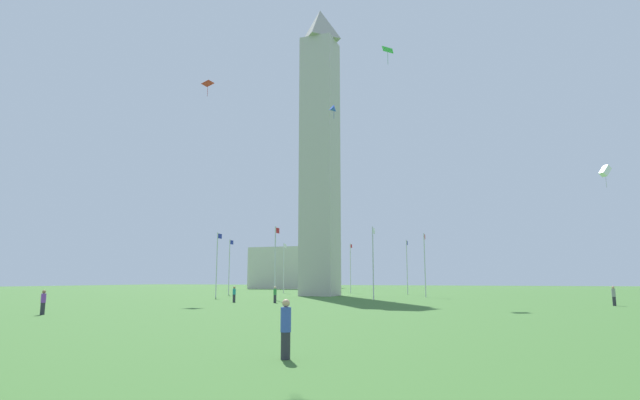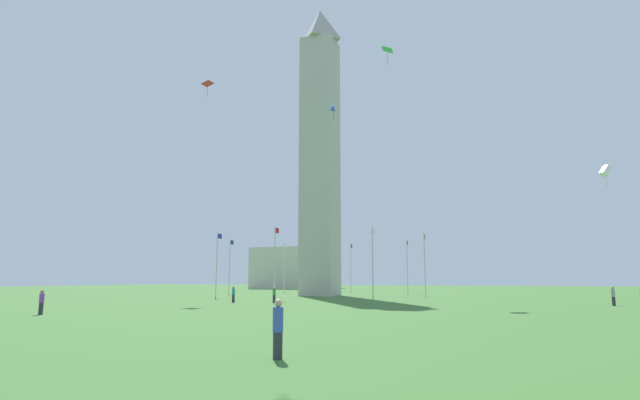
{
  "view_description": "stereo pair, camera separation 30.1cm",
  "coord_description": "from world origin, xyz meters",
  "px_view_note": "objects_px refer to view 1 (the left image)",
  "views": [
    {
      "loc": [
        -68.63,
        -25.59,
        2.38
      ],
      "look_at": [
        0.0,
        0.0,
        14.01
      ],
      "focal_mm": 28.05,
      "sensor_mm": 36.0,
      "label": 1
    },
    {
      "loc": [
        -68.52,
        -25.87,
        2.38
      ],
      "look_at": [
        0.0,
        0.0,
        14.01
      ],
      "focal_mm": 28.05,
      "sensor_mm": 36.0,
      "label": 2
    }
  ],
  "objects_px": {
    "flagpole_s": "(275,259)",
    "person_green_shirt": "(275,295)",
    "flagpole_se": "(217,262)",
    "flagpole_w": "(425,262)",
    "flagpole_nw": "(407,264)",
    "flagpole_n": "(351,266)",
    "person_blue_shirt": "(286,329)",
    "person_gray_shirt": "(614,296)",
    "flagpole_sw": "(373,259)",
    "flagpole_e": "(229,264)",
    "kite_white_box": "(605,171)",
    "person_purple_shirt": "(43,302)",
    "kite_green_diamond": "(388,50)",
    "obelisk_monument": "(320,147)",
    "flagpole_ne": "(284,266)",
    "person_teal_shirt": "(234,294)",
    "kite_red_diamond": "(208,84)",
    "distant_building": "(295,269)",
    "kite_blue_delta": "(334,110)"
  },
  "relations": [
    {
      "from": "obelisk_monument",
      "to": "person_purple_shirt",
      "type": "height_order",
      "value": "obelisk_monument"
    },
    {
      "from": "flagpole_w",
      "to": "kite_red_diamond",
      "type": "relative_size",
      "value": 4.26
    },
    {
      "from": "person_purple_shirt",
      "to": "person_teal_shirt",
      "type": "xyz_separation_m",
      "value": [
        20.71,
        -2.77,
        -0.01
      ]
    },
    {
      "from": "person_green_shirt",
      "to": "person_teal_shirt",
      "type": "bearing_deg",
      "value": 106.05
    },
    {
      "from": "flagpole_sw",
      "to": "flagpole_nw",
      "type": "xyz_separation_m",
      "value": [
        21.4,
        -0.0,
        0.0
      ]
    },
    {
      "from": "person_purple_shirt",
      "to": "person_gray_shirt",
      "type": "height_order",
      "value": "person_gray_shirt"
    },
    {
      "from": "flagpole_se",
      "to": "flagpole_w",
      "type": "xyz_separation_m",
      "value": [
        10.7,
        -25.83,
        0.0
      ]
    },
    {
      "from": "flagpole_nw",
      "to": "flagpole_sw",
      "type": "bearing_deg",
      "value": 180.0
    },
    {
      "from": "person_gray_shirt",
      "to": "flagpole_ne",
      "type": "bearing_deg",
      "value": -23.74
    },
    {
      "from": "flagpole_e",
      "to": "flagpole_s",
      "type": "distance_m",
      "value": 21.4
    },
    {
      "from": "flagpole_e",
      "to": "kite_green_diamond",
      "type": "distance_m",
      "value": 39.62
    },
    {
      "from": "person_purple_shirt",
      "to": "person_gray_shirt",
      "type": "relative_size",
      "value": 0.93
    },
    {
      "from": "kite_white_box",
      "to": "flagpole_ne",
      "type": "bearing_deg",
      "value": 75.44
    },
    {
      "from": "flagpole_e",
      "to": "flagpole_w",
      "type": "height_order",
      "value": "same"
    },
    {
      "from": "flagpole_sw",
      "to": "person_green_shirt",
      "type": "bearing_deg",
      "value": 146.5
    },
    {
      "from": "obelisk_monument",
      "to": "flagpole_n",
      "type": "distance_m",
      "value": 23.17
    },
    {
      "from": "person_teal_shirt",
      "to": "flagpole_w",
      "type": "bearing_deg",
      "value": -29.62
    },
    {
      "from": "flagpole_e",
      "to": "person_gray_shirt",
      "type": "height_order",
      "value": "flagpole_e"
    },
    {
      "from": "flagpole_n",
      "to": "person_blue_shirt",
      "type": "xyz_separation_m",
      "value": [
        -69.62,
        -19.19,
        -3.8
      ]
    },
    {
      "from": "flagpole_se",
      "to": "person_gray_shirt",
      "type": "distance_m",
      "value": 45.66
    },
    {
      "from": "flagpole_w",
      "to": "person_gray_shirt",
      "type": "distance_m",
      "value": 25.6
    },
    {
      "from": "flagpole_ne",
      "to": "person_teal_shirt",
      "type": "height_order",
      "value": "flagpole_ne"
    },
    {
      "from": "flagpole_s",
      "to": "flagpole_sw",
      "type": "bearing_deg",
      "value": -67.5
    },
    {
      "from": "flagpole_w",
      "to": "flagpole_nw",
      "type": "bearing_deg",
      "value": 22.5
    },
    {
      "from": "flagpole_w",
      "to": "kite_white_box",
      "type": "bearing_deg",
      "value": -94.53
    },
    {
      "from": "flagpole_w",
      "to": "person_gray_shirt",
      "type": "xyz_separation_m",
      "value": [
        -16.35,
        -19.33,
        -3.8
      ]
    },
    {
      "from": "flagpole_n",
      "to": "person_gray_shirt",
      "type": "height_order",
      "value": "flagpole_n"
    },
    {
      "from": "flagpole_s",
      "to": "person_gray_shirt",
      "type": "xyz_separation_m",
      "value": [
        -1.22,
        -34.45,
        -3.8
      ]
    },
    {
      "from": "flagpole_sw",
      "to": "kite_red_diamond",
      "type": "distance_m",
      "value": 32.46
    },
    {
      "from": "flagpole_n",
      "to": "person_blue_shirt",
      "type": "bearing_deg",
      "value": -164.59
    },
    {
      "from": "flagpole_n",
      "to": "flagpole_e",
      "type": "distance_m",
      "value": 21.4
    },
    {
      "from": "person_purple_shirt",
      "to": "kite_green_diamond",
      "type": "xyz_separation_m",
      "value": [
        35.52,
        -16.37,
        31.49
      ]
    },
    {
      "from": "person_purple_shirt",
      "to": "flagpole_sw",
      "type": "bearing_deg",
      "value": -24.52
    },
    {
      "from": "flagpole_w",
      "to": "person_gray_shirt",
      "type": "relative_size",
      "value": 4.84
    },
    {
      "from": "flagpole_ne",
      "to": "flagpole_s",
      "type": "height_order",
      "value": "same"
    },
    {
      "from": "distant_building",
      "to": "flagpole_n",
      "type": "bearing_deg",
      "value": -145.14
    },
    {
      "from": "obelisk_monument",
      "to": "kite_white_box",
      "type": "distance_m",
      "value": 37.9
    },
    {
      "from": "person_purple_shirt",
      "to": "kite_blue_delta",
      "type": "bearing_deg",
      "value": -21.27
    },
    {
      "from": "flagpole_ne",
      "to": "flagpole_sw",
      "type": "height_order",
      "value": "same"
    },
    {
      "from": "person_purple_shirt",
      "to": "person_blue_shirt",
      "type": "height_order",
      "value": "person_blue_shirt"
    },
    {
      "from": "flagpole_s",
      "to": "person_green_shirt",
      "type": "height_order",
      "value": "flagpole_s"
    },
    {
      "from": "flagpole_sw",
      "to": "kite_blue_delta",
      "type": "height_order",
      "value": "kite_blue_delta"
    },
    {
      "from": "obelisk_monument",
      "to": "flagpole_s",
      "type": "height_order",
      "value": "obelisk_monument"
    },
    {
      "from": "flagpole_nw",
      "to": "person_purple_shirt",
      "type": "bearing_deg",
      "value": 164.59
    },
    {
      "from": "flagpole_ne",
      "to": "person_purple_shirt",
      "type": "distance_m",
      "value": 54.15
    },
    {
      "from": "flagpole_se",
      "to": "person_blue_shirt",
      "type": "distance_m",
      "value": 53.15
    },
    {
      "from": "flagpole_w",
      "to": "kite_green_diamond",
      "type": "bearing_deg",
      "value": 158.95
    },
    {
      "from": "kite_green_diamond",
      "to": "obelisk_monument",
      "type": "bearing_deg",
      "value": 59.19
    },
    {
      "from": "flagpole_n",
      "to": "flagpole_w",
      "type": "height_order",
      "value": "same"
    },
    {
      "from": "flagpole_s",
      "to": "kite_white_box",
      "type": "relative_size",
      "value": 3.1
    }
  ]
}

